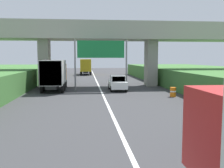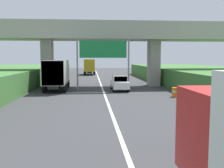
{
  "view_description": "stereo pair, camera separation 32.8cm",
  "coord_description": "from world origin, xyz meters",
  "px_view_note": "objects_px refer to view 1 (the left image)",
  "views": [
    {
      "loc": [
        -1.65,
        4.52,
        3.65
      ],
      "look_at": [
        0.0,
        20.69,
        2.0
      ],
      "focal_mm": 40.78,
      "sensor_mm": 36.0,
      "label": 1
    },
    {
      "loc": [
        -1.32,
        4.49,
        3.65
      ],
      "look_at": [
        0.0,
        20.69,
        2.0
      ],
      "focal_mm": 40.78,
      "sensor_mm": 36.0,
      "label": 2
    }
  ],
  "objects_px": {
    "construction_barrel_4": "(193,99)",
    "construction_barrel_5": "(173,92)",
    "truck_yellow": "(86,66)",
    "construction_barrel_3": "(223,111)",
    "truck_orange": "(55,73)",
    "car_white": "(118,83)",
    "overhead_highway_sign": "(101,53)"
  },
  "relations": [
    {
      "from": "car_white",
      "to": "construction_barrel_3",
      "type": "xyz_separation_m",
      "value": [
        4.66,
        -14.13,
        -0.4
      ]
    },
    {
      "from": "truck_orange",
      "to": "construction_barrel_4",
      "type": "bearing_deg",
      "value": -41.81
    },
    {
      "from": "truck_yellow",
      "to": "truck_orange",
      "type": "relative_size",
      "value": 1.0
    },
    {
      "from": "overhead_highway_sign",
      "to": "truck_yellow",
      "type": "height_order",
      "value": "overhead_highway_sign"
    },
    {
      "from": "truck_yellow",
      "to": "truck_orange",
      "type": "distance_m",
      "value": 28.12
    },
    {
      "from": "overhead_highway_sign",
      "to": "construction_barrel_4",
      "type": "relative_size",
      "value": 6.53
    },
    {
      "from": "truck_yellow",
      "to": "construction_barrel_4",
      "type": "xyz_separation_m",
      "value": [
        8.32,
        -38.47,
        -1.47
      ]
    },
    {
      "from": "truck_orange",
      "to": "construction_barrel_4",
      "type": "relative_size",
      "value": 8.11
    },
    {
      "from": "car_white",
      "to": "construction_barrel_4",
      "type": "distance_m",
      "value": 10.76
    },
    {
      "from": "truck_orange",
      "to": "construction_barrel_3",
      "type": "distance_m",
      "value": 19.13
    },
    {
      "from": "truck_orange",
      "to": "truck_yellow",
      "type": "bearing_deg",
      "value": 82.87
    },
    {
      "from": "construction_barrel_4",
      "to": "construction_barrel_3",
      "type": "bearing_deg",
      "value": -90.75
    },
    {
      "from": "truck_yellow",
      "to": "construction_barrel_5",
      "type": "bearing_deg",
      "value": -76.31
    },
    {
      "from": "truck_orange",
      "to": "construction_barrel_5",
      "type": "bearing_deg",
      "value": -27.39
    },
    {
      "from": "overhead_highway_sign",
      "to": "construction_barrel_3",
      "type": "xyz_separation_m",
      "value": [
        6.53,
        -13.93,
        -3.78
      ]
    },
    {
      "from": "car_white",
      "to": "construction_barrel_5",
      "type": "height_order",
      "value": "car_white"
    },
    {
      "from": "construction_barrel_4",
      "to": "construction_barrel_5",
      "type": "xyz_separation_m",
      "value": [
        -0.04,
        4.46,
        0.0
      ]
    },
    {
      "from": "overhead_highway_sign",
      "to": "construction_barrel_4",
      "type": "xyz_separation_m",
      "value": [
        6.59,
        -9.47,
        -3.78
      ]
    },
    {
      "from": "construction_barrel_5",
      "to": "construction_barrel_3",
      "type": "bearing_deg",
      "value": -90.15
    },
    {
      "from": "overhead_highway_sign",
      "to": "construction_barrel_3",
      "type": "height_order",
      "value": "overhead_highway_sign"
    },
    {
      "from": "overhead_highway_sign",
      "to": "construction_barrel_5",
      "type": "bearing_deg",
      "value": -37.36
    },
    {
      "from": "truck_yellow",
      "to": "construction_barrel_3",
      "type": "relative_size",
      "value": 8.11
    },
    {
      "from": "truck_orange",
      "to": "construction_barrel_3",
      "type": "bearing_deg",
      "value": -51.97
    },
    {
      "from": "construction_barrel_3",
      "to": "construction_barrel_5",
      "type": "relative_size",
      "value": 1.0
    },
    {
      "from": "truck_yellow",
      "to": "overhead_highway_sign",
      "type": "bearing_deg",
      "value": -86.59
    },
    {
      "from": "overhead_highway_sign",
      "to": "construction_barrel_5",
      "type": "xyz_separation_m",
      "value": [
        6.56,
        -5.0,
        -3.78
      ]
    },
    {
      "from": "construction_barrel_3",
      "to": "construction_barrel_4",
      "type": "height_order",
      "value": "same"
    },
    {
      "from": "truck_orange",
      "to": "car_white",
      "type": "bearing_deg",
      "value": -7.2
    },
    {
      "from": "truck_yellow",
      "to": "car_white",
      "type": "height_order",
      "value": "truck_yellow"
    },
    {
      "from": "truck_yellow",
      "to": "car_white",
      "type": "distance_m",
      "value": 29.04
    },
    {
      "from": "truck_yellow",
      "to": "truck_orange",
      "type": "height_order",
      "value": "same"
    },
    {
      "from": "overhead_highway_sign",
      "to": "construction_barrel_4",
      "type": "bearing_deg",
      "value": -55.15
    }
  ]
}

